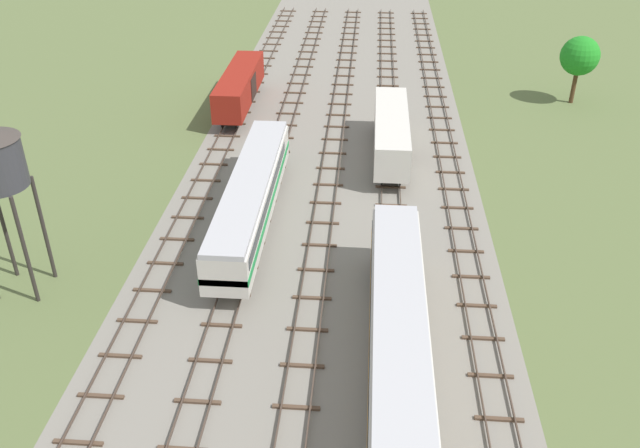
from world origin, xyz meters
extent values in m
plane|color=#5B6B3D|center=(0.00, 56.00, 0.00)|extent=(480.00, 480.00, 0.00)
cube|color=gray|center=(0.00, 56.00, 0.00)|extent=(23.96, 176.00, 0.01)
cube|color=#47382D|center=(-10.70, 57.00, 0.22)|extent=(0.07, 126.00, 0.15)
cube|color=#47382D|center=(-9.26, 57.00, 0.22)|extent=(0.07, 126.00, 0.15)
cube|color=brown|center=(-9.98, 34.50, 0.07)|extent=(2.40, 0.22, 0.14)
cube|color=brown|center=(-9.98, 37.50, 0.07)|extent=(2.40, 0.22, 0.14)
cube|color=brown|center=(-9.98, 40.50, 0.07)|extent=(2.40, 0.22, 0.14)
cube|color=brown|center=(-9.98, 43.50, 0.07)|extent=(2.40, 0.22, 0.14)
cube|color=brown|center=(-9.98, 46.50, 0.07)|extent=(2.40, 0.22, 0.14)
cube|color=brown|center=(-9.98, 49.50, 0.07)|extent=(2.40, 0.22, 0.14)
cube|color=brown|center=(-9.98, 52.50, 0.07)|extent=(2.40, 0.22, 0.14)
cube|color=brown|center=(-9.98, 55.50, 0.07)|extent=(2.40, 0.22, 0.14)
cube|color=brown|center=(-9.98, 58.50, 0.07)|extent=(2.40, 0.22, 0.14)
cube|color=brown|center=(-9.98, 61.50, 0.07)|extent=(2.40, 0.22, 0.14)
cube|color=brown|center=(-9.98, 64.50, 0.07)|extent=(2.40, 0.22, 0.14)
cube|color=brown|center=(-9.98, 67.50, 0.07)|extent=(2.40, 0.22, 0.14)
cube|color=brown|center=(-9.98, 70.50, 0.07)|extent=(2.40, 0.22, 0.14)
cube|color=brown|center=(-9.98, 73.50, 0.07)|extent=(2.40, 0.22, 0.14)
cube|color=brown|center=(-9.98, 76.50, 0.07)|extent=(2.40, 0.22, 0.14)
cube|color=brown|center=(-9.98, 79.50, 0.07)|extent=(2.40, 0.22, 0.14)
cube|color=brown|center=(-9.98, 82.50, 0.07)|extent=(2.40, 0.22, 0.14)
cube|color=brown|center=(-9.98, 85.50, 0.07)|extent=(2.40, 0.22, 0.14)
cube|color=brown|center=(-9.98, 88.50, 0.07)|extent=(2.40, 0.22, 0.14)
cube|color=brown|center=(-9.98, 91.50, 0.07)|extent=(2.40, 0.22, 0.14)
cube|color=brown|center=(-9.98, 94.50, 0.07)|extent=(2.40, 0.22, 0.14)
cube|color=brown|center=(-9.98, 97.50, 0.07)|extent=(2.40, 0.22, 0.14)
cube|color=brown|center=(-9.98, 100.50, 0.07)|extent=(2.40, 0.22, 0.14)
cube|color=brown|center=(-9.98, 103.50, 0.07)|extent=(2.40, 0.22, 0.14)
cube|color=brown|center=(-9.98, 106.50, 0.07)|extent=(2.40, 0.22, 0.14)
cube|color=brown|center=(-9.98, 109.50, 0.07)|extent=(2.40, 0.22, 0.14)
cube|color=brown|center=(-9.98, 112.50, 0.07)|extent=(2.40, 0.22, 0.14)
cube|color=brown|center=(-9.98, 115.50, 0.07)|extent=(2.40, 0.22, 0.14)
cube|color=brown|center=(-9.98, 118.50, 0.07)|extent=(2.40, 0.22, 0.14)
cube|color=#47382D|center=(-5.71, 57.00, 0.22)|extent=(0.07, 126.00, 0.15)
cube|color=#47382D|center=(-4.27, 57.00, 0.22)|extent=(0.07, 126.00, 0.15)
cube|color=brown|center=(-4.99, 37.50, 0.07)|extent=(2.40, 0.22, 0.14)
cube|color=brown|center=(-4.99, 40.50, 0.07)|extent=(2.40, 0.22, 0.14)
cube|color=brown|center=(-4.99, 43.50, 0.07)|extent=(2.40, 0.22, 0.14)
cube|color=brown|center=(-4.99, 46.50, 0.07)|extent=(2.40, 0.22, 0.14)
cube|color=brown|center=(-4.99, 49.50, 0.07)|extent=(2.40, 0.22, 0.14)
cube|color=brown|center=(-4.99, 52.50, 0.07)|extent=(2.40, 0.22, 0.14)
cube|color=brown|center=(-4.99, 55.50, 0.07)|extent=(2.40, 0.22, 0.14)
cube|color=brown|center=(-4.99, 58.50, 0.07)|extent=(2.40, 0.22, 0.14)
cube|color=brown|center=(-4.99, 61.50, 0.07)|extent=(2.40, 0.22, 0.14)
cube|color=brown|center=(-4.99, 64.50, 0.07)|extent=(2.40, 0.22, 0.14)
cube|color=brown|center=(-4.99, 67.50, 0.07)|extent=(2.40, 0.22, 0.14)
cube|color=brown|center=(-4.99, 70.50, 0.07)|extent=(2.40, 0.22, 0.14)
cube|color=brown|center=(-4.99, 73.50, 0.07)|extent=(2.40, 0.22, 0.14)
cube|color=brown|center=(-4.99, 76.50, 0.07)|extent=(2.40, 0.22, 0.14)
cube|color=brown|center=(-4.99, 79.50, 0.07)|extent=(2.40, 0.22, 0.14)
cube|color=brown|center=(-4.99, 82.50, 0.07)|extent=(2.40, 0.22, 0.14)
cube|color=brown|center=(-4.99, 85.50, 0.07)|extent=(2.40, 0.22, 0.14)
cube|color=brown|center=(-4.99, 88.50, 0.07)|extent=(2.40, 0.22, 0.14)
cube|color=brown|center=(-4.99, 91.50, 0.07)|extent=(2.40, 0.22, 0.14)
cube|color=brown|center=(-4.99, 94.50, 0.07)|extent=(2.40, 0.22, 0.14)
cube|color=brown|center=(-4.99, 97.50, 0.07)|extent=(2.40, 0.22, 0.14)
cube|color=brown|center=(-4.99, 100.50, 0.07)|extent=(2.40, 0.22, 0.14)
cube|color=brown|center=(-4.99, 103.50, 0.07)|extent=(2.40, 0.22, 0.14)
cube|color=brown|center=(-4.99, 106.50, 0.07)|extent=(2.40, 0.22, 0.14)
cube|color=brown|center=(-4.99, 109.50, 0.07)|extent=(2.40, 0.22, 0.14)
cube|color=brown|center=(-4.99, 112.50, 0.07)|extent=(2.40, 0.22, 0.14)
cube|color=brown|center=(-4.99, 115.50, 0.07)|extent=(2.40, 0.22, 0.14)
cube|color=brown|center=(-4.99, 118.50, 0.07)|extent=(2.40, 0.22, 0.14)
cube|color=#47382D|center=(-0.72, 57.00, 0.22)|extent=(0.07, 126.00, 0.15)
cube|color=#47382D|center=(0.72, 57.00, 0.22)|extent=(0.07, 126.00, 0.15)
cube|color=brown|center=(0.00, 37.50, 0.07)|extent=(2.40, 0.22, 0.14)
cube|color=brown|center=(0.00, 40.50, 0.07)|extent=(2.40, 0.22, 0.14)
cube|color=brown|center=(0.00, 43.50, 0.07)|extent=(2.40, 0.22, 0.14)
cube|color=brown|center=(0.00, 46.50, 0.07)|extent=(2.40, 0.22, 0.14)
cube|color=brown|center=(0.00, 49.50, 0.07)|extent=(2.40, 0.22, 0.14)
cube|color=brown|center=(0.00, 52.50, 0.07)|extent=(2.40, 0.22, 0.14)
cube|color=brown|center=(0.00, 55.50, 0.07)|extent=(2.40, 0.22, 0.14)
cube|color=brown|center=(0.00, 58.50, 0.07)|extent=(2.40, 0.22, 0.14)
cube|color=brown|center=(0.00, 61.50, 0.07)|extent=(2.40, 0.22, 0.14)
cube|color=brown|center=(0.00, 64.50, 0.07)|extent=(2.40, 0.22, 0.14)
cube|color=brown|center=(0.00, 67.50, 0.07)|extent=(2.40, 0.22, 0.14)
cube|color=brown|center=(0.00, 70.50, 0.07)|extent=(2.40, 0.22, 0.14)
cube|color=brown|center=(0.00, 73.50, 0.07)|extent=(2.40, 0.22, 0.14)
cube|color=brown|center=(0.00, 76.50, 0.07)|extent=(2.40, 0.22, 0.14)
cube|color=brown|center=(0.00, 79.50, 0.07)|extent=(2.40, 0.22, 0.14)
cube|color=brown|center=(0.00, 82.50, 0.07)|extent=(2.40, 0.22, 0.14)
cube|color=brown|center=(0.00, 85.50, 0.07)|extent=(2.40, 0.22, 0.14)
cube|color=brown|center=(0.00, 88.50, 0.07)|extent=(2.40, 0.22, 0.14)
cube|color=brown|center=(0.00, 91.50, 0.07)|extent=(2.40, 0.22, 0.14)
cube|color=brown|center=(0.00, 94.50, 0.07)|extent=(2.40, 0.22, 0.14)
cube|color=brown|center=(0.00, 97.50, 0.07)|extent=(2.40, 0.22, 0.14)
cube|color=brown|center=(0.00, 100.50, 0.07)|extent=(2.40, 0.22, 0.14)
cube|color=brown|center=(0.00, 103.50, 0.07)|extent=(2.40, 0.22, 0.14)
cube|color=brown|center=(0.00, 106.50, 0.07)|extent=(2.40, 0.22, 0.14)
cube|color=brown|center=(0.00, 109.50, 0.07)|extent=(2.40, 0.22, 0.14)
cube|color=brown|center=(0.00, 112.50, 0.07)|extent=(2.40, 0.22, 0.14)
cube|color=brown|center=(0.00, 115.50, 0.07)|extent=(2.40, 0.22, 0.14)
cube|color=brown|center=(0.00, 118.50, 0.07)|extent=(2.40, 0.22, 0.14)
cube|color=#47382D|center=(4.27, 57.00, 0.22)|extent=(0.07, 126.00, 0.15)
cube|color=#47382D|center=(5.71, 57.00, 0.22)|extent=(0.07, 126.00, 0.15)
cube|color=brown|center=(4.99, 37.50, 0.07)|extent=(2.40, 0.22, 0.14)
cube|color=brown|center=(4.99, 40.50, 0.07)|extent=(2.40, 0.22, 0.14)
cube|color=brown|center=(4.99, 43.50, 0.07)|extent=(2.40, 0.22, 0.14)
cube|color=brown|center=(4.99, 46.50, 0.07)|extent=(2.40, 0.22, 0.14)
cube|color=brown|center=(4.99, 49.50, 0.07)|extent=(2.40, 0.22, 0.14)
cube|color=brown|center=(4.99, 52.50, 0.07)|extent=(2.40, 0.22, 0.14)
cube|color=brown|center=(4.99, 55.50, 0.07)|extent=(2.40, 0.22, 0.14)
cube|color=brown|center=(4.99, 58.50, 0.07)|extent=(2.40, 0.22, 0.14)
cube|color=brown|center=(4.99, 61.50, 0.07)|extent=(2.40, 0.22, 0.14)
cube|color=brown|center=(4.99, 64.50, 0.07)|extent=(2.40, 0.22, 0.14)
cube|color=brown|center=(4.99, 67.50, 0.07)|extent=(2.40, 0.22, 0.14)
cube|color=brown|center=(4.99, 70.50, 0.07)|extent=(2.40, 0.22, 0.14)
cube|color=brown|center=(4.99, 73.50, 0.07)|extent=(2.40, 0.22, 0.14)
cube|color=brown|center=(4.99, 76.50, 0.07)|extent=(2.40, 0.22, 0.14)
cube|color=brown|center=(4.99, 79.50, 0.07)|extent=(2.40, 0.22, 0.14)
cube|color=brown|center=(4.99, 82.50, 0.07)|extent=(2.40, 0.22, 0.14)
cube|color=brown|center=(4.99, 85.50, 0.07)|extent=(2.40, 0.22, 0.14)
cube|color=brown|center=(4.99, 88.50, 0.07)|extent=(2.40, 0.22, 0.14)
cube|color=brown|center=(4.99, 91.50, 0.07)|extent=(2.40, 0.22, 0.14)
cube|color=brown|center=(4.99, 94.50, 0.07)|extent=(2.40, 0.22, 0.14)
cube|color=brown|center=(4.99, 97.50, 0.07)|extent=(2.40, 0.22, 0.14)
cube|color=brown|center=(4.99, 100.50, 0.07)|extent=(2.40, 0.22, 0.14)
cube|color=brown|center=(4.99, 103.50, 0.07)|extent=(2.40, 0.22, 0.14)
cube|color=brown|center=(4.99, 106.50, 0.07)|extent=(2.40, 0.22, 0.14)
cube|color=brown|center=(4.99, 109.50, 0.07)|extent=(2.40, 0.22, 0.14)
cube|color=brown|center=(4.99, 112.50, 0.07)|extent=(2.40, 0.22, 0.14)
cube|color=brown|center=(4.99, 115.50, 0.07)|extent=(2.40, 0.22, 0.14)
cube|color=brown|center=(4.99, 118.50, 0.07)|extent=(2.40, 0.22, 0.14)
cube|color=#47382D|center=(9.26, 57.00, 0.22)|extent=(0.07, 126.00, 0.15)
cube|color=#47382D|center=(10.70, 57.00, 0.22)|extent=(0.07, 126.00, 0.15)
cube|color=brown|center=(9.98, 37.50, 0.07)|extent=(2.40, 0.22, 0.14)
cube|color=brown|center=(9.98, 40.50, 0.07)|extent=(2.40, 0.22, 0.14)
cube|color=brown|center=(9.98, 43.50, 0.07)|extent=(2.40, 0.22, 0.14)
cube|color=brown|center=(9.98, 46.50, 0.07)|extent=(2.40, 0.22, 0.14)
cube|color=brown|center=(9.98, 49.50, 0.07)|extent=(2.40, 0.22, 0.14)
cube|color=brown|center=(9.98, 52.50, 0.07)|extent=(2.40, 0.22, 0.14)
cube|color=brown|center=(9.98, 55.50, 0.07)|extent=(2.40, 0.22, 0.14)
cube|color=brown|center=(9.98, 58.50, 0.07)|extent=(2.40, 0.22, 0.14)
cube|color=brown|center=(9.98, 61.50, 0.07)|extent=(2.40, 0.22, 0.14)
cube|color=brown|center=(9.98, 64.50, 0.07)|extent=(2.40, 0.22, 0.14)
cube|color=brown|center=(9.98, 67.50, 0.07)|extent=(2.40, 0.22, 0.14)
cube|color=brown|center=(9.98, 70.50, 0.07)|extent=(2.40, 0.22, 0.14)
cube|color=brown|center=(9.98, 73.50, 0.07)|extent=(2.40, 0.22, 0.14)
cube|color=brown|center=(9.98, 76.50, 0.07)|extent=(2.40, 0.22, 0.14)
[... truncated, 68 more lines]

